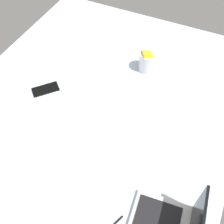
# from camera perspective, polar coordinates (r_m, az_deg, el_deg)

# --- Properties ---
(bed_mattress) EXTENTS (1.80, 1.40, 0.18)m
(bed_mattress) POSITION_cam_1_polar(r_m,az_deg,el_deg) (1.48, -3.75, -1.71)
(bed_mattress) COLOR silver
(bed_mattress) RESTS_ON ground
(snack_cup) EXTENTS (0.09, 0.09, 0.13)m
(snack_cup) POSITION_cam_1_polar(r_m,az_deg,el_deg) (1.58, 7.21, 10.35)
(snack_cup) COLOR silver
(snack_cup) RESTS_ON bed_mattress
(cell_phone) EXTENTS (0.15, 0.14, 0.01)m
(cell_phone) POSITION_cam_1_polar(r_m,az_deg,el_deg) (1.53, -13.59, 4.60)
(cell_phone) COLOR black
(cell_phone) RESTS_ON bed_mattress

